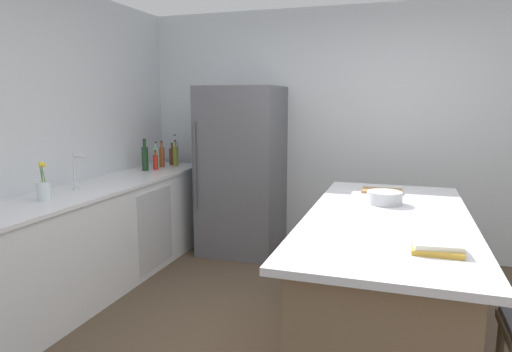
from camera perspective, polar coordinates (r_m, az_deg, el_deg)
wall_rear at (r=4.95m, az=13.53°, el=5.34°), size 6.00×0.10×2.60m
wall_left at (r=3.92m, az=-28.66°, el=3.39°), size 0.10×6.00×2.60m
counter_run_left at (r=4.27m, az=-18.66°, el=-7.06°), size 0.63×3.04×0.91m
kitchen_island at (r=3.20m, az=15.91°, el=-12.58°), size 1.02×2.27×0.90m
refrigerator at (r=4.85m, az=-1.80°, el=0.67°), size 0.82×0.75×1.78m
sink_faucet at (r=3.99m, az=-21.73°, el=0.58°), size 0.15×0.05×0.30m
flower_vase at (r=3.67m, az=-25.20°, el=-1.43°), size 0.09×0.09×0.29m
soda_bottle at (r=5.34m, az=-10.13°, el=2.95°), size 0.08×0.08×0.34m
syrup_bottle at (r=5.25m, az=-10.51°, el=2.47°), size 0.07×0.07×0.25m
olive_oil_bottle at (r=5.13m, az=-10.11°, el=2.50°), size 0.06×0.06×0.29m
vinegar_bottle at (r=5.10m, az=-11.76°, el=2.42°), size 0.06×0.06×0.29m
gin_bottle at (r=5.02m, az=-12.49°, el=2.28°), size 0.07×0.07×0.29m
hot_sauce_bottle at (r=4.92m, az=-12.53°, el=1.75°), size 0.05×0.05×0.21m
wine_bottle at (r=4.87m, az=-13.81°, el=2.25°), size 0.07×0.07×0.33m
cookbook_stack at (r=2.42m, az=21.81°, el=-8.33°), size 0.24×0.19×0.05m
mixing_bowl at (r=3.39m, az=15.88°, el=-2.64°), size 0.25×0.25×0.09m
cutting_board at (r=3.83m, az=15.60°, el=-1.80°), size 0.32×0.21×0.02m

